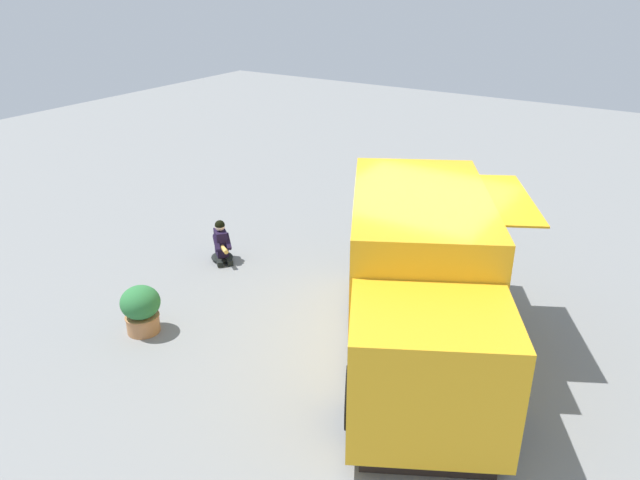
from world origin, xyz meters
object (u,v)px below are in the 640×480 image
object	(u,v)px
food_truck	(419,287)
planter_flowering_far	(141,308)
person_customer	(222,245)
planter_flowering_near	(440,228)

from	to	relation	value
food_truck	planter_flowering_far	distance (m)	4.48
food_truck	person_customer	bearing A→B (deg)	169.71
food_truck	planter_flowering_near	size ratio (longest dim) A/B	8.01
food_truck	person_customer	xyz separation A→B (m)	(-4.67, 0.85, -0.80)
person_customer	planter_flowering_near	world-z (taller)	person_customer
person_customer	planter_flowering_far	size ratio (longest dim) A/B	1.06
person_customer	planter_flowering_far	xyz separation A→B (m)	(0.66, -2.73, 0.10)
planter_flowering_near	food_truck	bearing A→B (deg)	-72.82
planter_flowering_far	planter_flowering_near	bearing A→B (deg)	65.20
planter_flowering_near	planter_flowering_far	xyz separation A→B (m)	(-2.75, -5.95, 0.08)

